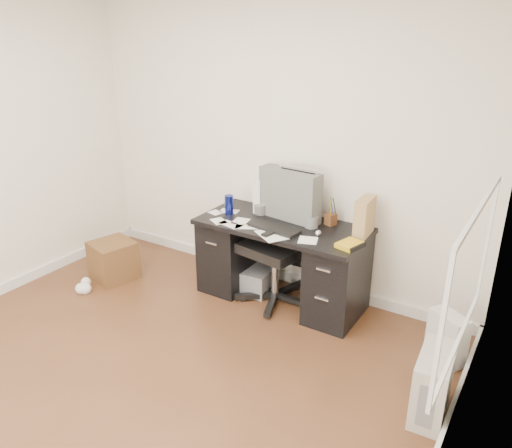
{
  "coord_description": "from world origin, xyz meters",
  "views": [
    {
      "loc": [
        2.26,
        -1.91,
        2.37
      ],
      "look_at": [
        0.31,
        1.2,
        0.9
      ],
      "focal_mm": 35.0,
      "sensor_mm": 36.0,
      "label": 1
    }
  ],
  "objects": [
    {
      "name": "yellow_book",
      "position": [
        0.99,
        1.51,
        0.77
      ],
      "size": [
        0.21,
        0.24,
        0.04
      ],
      "primitive_type": "cube",
      "rotation": [
        0.0,
        0.0,
        -0.27
      ],
      "color": "gold",
      "rests_on": "desk"
    },
    {
      "name": "magazine_file",
      "position": [
        0.99,
        1.79,
        0.91
      ],
      "size": [
        0.15,
        0.28,
        0.32
      ],
      "primitive_type": "cube",
      "rotation": [
        0.0,
        0.0,
        0.05
      ],
      "color": "#99714A",
      "rests_on": "desk"
    },
    {
      "name": "wicker_basket",
      "position": [
        -1.33,
        1.13,
        0.19
      ],
      "size": [
        0.47,
        0.47,
        0.38
      ],
      "primitive_type": "cube",
      "rotation": [
        0.0,
        0.0,
        -0.26
      ],
      "color": "#4D2D17",
      "rests_on": "ground"
    },
    {
      "name": "loose_papers",
      "position": [
        0.1,
        1.6,
        0.75
      ],
      "size": [
        1.1,
        0.6,
        0.0
      ],
      "primitive_type": null,
      "color": "silver",
      "rests_on": "desk"
    },
    {
      "name": "lcd_monitor",
      "position": [
        0.36,
        1.82,
        1.0
      ],
      "size": [
        0.41,
        0.25,
        0.49
      ],
      "primitive_type": null,
      "rotation": [
        0.0,
        0.0,
        -0.08
      ],
      "color": "silver",
      "rests_on": "desk"
    },
    {
      "name": "white_binder",
      "position": [
        -0.08,
        1.87,
        0.91
      ],
      "size": [
        0.22,
        0.3,
        0.32
      ],
      "primitive_type": "cube",
      "rotation": [
        0.0,
        0.0,
        0.4
      ],
      "color": "silver",
      "rests_on": "desk"
    },
    {
      "name": "ground",
      "position": [
        0.0,
        0.0,
        0.0
      ],
      "size": [
        4.0,
        4.0,
        0.0
      ],
      "primitive_type": "plane",
      "color": "#4C2D18",
      "rests_on": "ground"
    },
    {
      "name": "desk",
      "position": [
        0.3,
        1.65,
        0.4
      ],
      "size": [
        1.5,
        0.7,
        0.75
      ],
      "color": "black",
      "rests_on": "ground"
    },
    {
      "name": "desk_printer",
      "position": [
        -0.02,
        1.65,
        0.11
      ],
      "size": [
        0.41,
        0.35,
        0.23
      ],
      "primitive_type": "cube",
      "rotation": [
        0.0,
        0.0,
        0.07
      ],
      "color": "slate",
      "rests_on": "ground"
    },
    {
      "name": "paper_remote",
      "position": [
        0.35,
        1.39,
        0.76
      ],
      "size": [
        0.36,
        0.34,
        0.02
      ],
      "primitive_type": null,
      "rotation": [
        0.0,
        0.0,
        -0.56
      ],
      "color": "silver",
      "rests_on": "desk"
    },
    {
      "name": "room_shell",
      "position": [
        0.03,
        0.03,
        1.66
      ],
      "size": [
        4.02,
        4.02,
        2.71
      ],
      "color": "silver",
      "rests_on": "ground"
    },
    {
      "name": "pc_tower",
      "position": [
        1.85,
        0.88,
        0.23
      ],
      "size": [
        0.23,
        0.47,
        0.45
      ],
      "primitive_type": "cube",
      "rotation": [
        0.0,
        0.0,
        0.07
      ],
      "color": "#A9A699",
      "rests_on": "ground"
    },
    {
      "name": "keyboard",
      "position": [
        0.31,
        1.49,
        0.76
      ],
      "size": [
        0.48,
        0.21,
        0.03
      ],
      "primitive_type": "cube",
      "rotation": [
        0.0,
        0.0,
        -0.12
      ],
      "color": "black",
      "rests_on": "desk"
    },
    {
      "name": "travel_mug",
      "position": [
        -0.24,
        1.62,
        0.84
      ],
      "size": [
        0.1,
        0.1,
        0.18
      ],
      "primitive_type": "cylinder",
      "rotation": [
        0.0,
        0.0,
        0.39
      ],
      "color": "navy",
      "rests_on": "desk"
    },
    {
      "name": "office_chair",
      "position": [
        0.26,
        1.61,
        0.6
      ],
      "size": [
        0.78,
        0.78,
        1.2
      ],
      "primitive_type": null,
      "rotation": [
        0.0,
        0.0,
        -0.15
      ],
      "color": "#545654",
      "rests_on": "ground"
    },
    {
      "name": "computer_mouse",
      "position": [
        0.68,
        1.57,
        0.78
      ],
      "size": [
        0.05,
        0.05,
        0.05
      ],
      "primitive_type": "sphere",
      "rotation": [
        0.0,
        0.0,
        0.03
      ],
      "color": "silver",
      "rests_on": "desk"
    },
    {
      "name": "shopping_bag",
      "position": [
        1.8,
        1.51,
        0.2
      ],
      "size": [
        0.36,
        0.33,
        0.4
      ],
      "primitive_type": "cube",
      "rotation": [
        0.0,
        0.0,
        -0.57
      ],
      "color": "silver",
      "rests_on": "ground"
    },
    {
      "name": "pen_cup",
      "position": [
        0.66,
        1.86,
        0.87
      ],
      "size": [
        0.13,
        0.13,
        0.25
      ],
      "primitive_type": null,
      "rotation": [
        0.0,
        0.0,
        -0.35
      ],
      "color": "#543018",
      "rests_on": "desk"
    }
  ]
}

